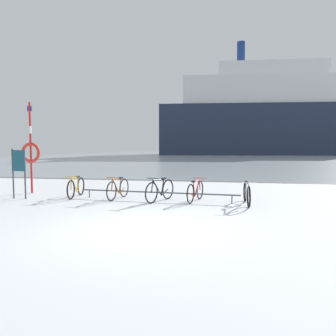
% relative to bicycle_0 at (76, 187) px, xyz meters
% --- Properties ---
extents(ground, '(80.00, 132.00, 0.08)m').
position_rel_bicycle_0_xyz_m(ground, '(3.60, 50.00, -0.40)').
color(ground, silver).
extents(bike_rack, '(5.70, 0.42, 0.31)m').
position_rel_bicycle_0_xyz_m(bike_rack, '(3.08, -0.16, -0.09)').
color(bike_rack, '#4C5156').
rests_on(bike_rack, ground).
extents(bicycle_0, '(0.46, 1.68, 0.81)m').
position_rel_bicycle_0_xyz_m(bicycle_0, '(0.00, 0.00, 0.00)').
color(bicycle_0, black).
rests_on(bicycle_0, ground).
extents(bicycle_1, '(0.46, 1.63, 0.81)m').
position_rel_bicycle_0_xyz_m(bicycle_1, '(1.67, -0.11, 0.00)').
color(bicycle_1, black).
rests_on(bicycle_1, ground).
extents(bicycle_2, '(0.72, 1.61, 0.83)m').
position_rel_bicycle_0_xyz_m(bicycle_2, '(3.24, -0.30, 0.01)').
color(bicycle_2, black).
rests_on(bicycle_2, ground).
extents(bicycle_3, '(0.55, 1.59, 0.77)m').
position_rel_bicycle_0_xyz_m(bicycle_3, '(4.43, -0.10, -0.01)').
color(bicycle_3, black).
rests_on(bicycle_3, ground).
extents(bicycle_4, '(0.46, 1.72, 0.78)m').
position_rel_bicycle_0_xyz_m(bicycle_4, '(6.11, -0.38, -0.01)').
color(bicycle_4, black).
rests_on(bicycle_4, ground).
extents(info_sign, '(0.55, 0.08, 1.80)m').
position_rel_bicycle_0_xyz_m(info_sign, '(-1.84, -0.68, 0.84)').
color(info_sign, '#33383D').
rests_on(info_sign, ground).
extents(rescue_post, '(0.82, 0.13, 3.62)m').
position_rel_bicycle_0_xyz_m(rescue_post, '(-2.23, 0.62, 1.34)').
color(rescue_post, red).
rests_on(rescue_post, ground).
extents(ferry_ship, '(56.36, 16.27, 27.24)m').
position_rel_bicycle_0_xyz_m(ferry_ship, '(17.09, 67.96, 8.77)').
color(ferry_ship, '#232D47').
rests_on(ferry_ship, ground).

